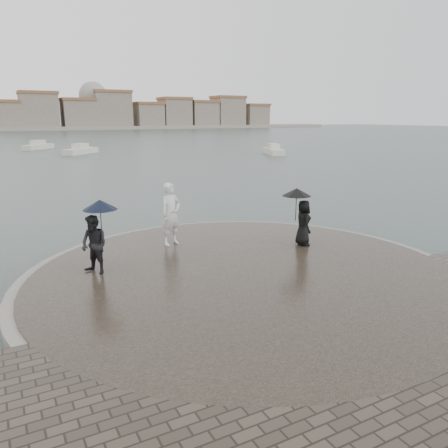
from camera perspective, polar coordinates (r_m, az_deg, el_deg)
ground at (r=9.97m, az=13.55°, el=-14.05°), size 400.00×400.00×0.00m
kerb_ring at (r=12.47m, az=2.84°, el=-7.03°), size 12.50×12.50×0.32m
quay_tip at (r=12.46m, az=2.84°, el=-6.94°), size 11.90×11.90×0.36m
statue at (r=14.77m, az=-6.96°, el=1.31°), size 0.89×0.72×2.12m
visitor_left at (r=12.48m, az=-16.42°, el=-1.38°), size 1.21×1.09×2.04m
visitor_right at (r=14.82m, az=10.05°, el=1.38°), size 1.08×1.02×1.95m
boats at (r=54.27m, az=-16.30°, el=8.84°), size 39.12×35.17×1.50m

